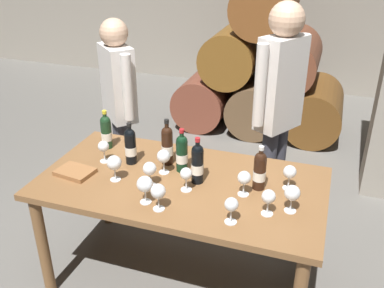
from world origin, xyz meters
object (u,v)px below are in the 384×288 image
at_px(wine_glass_7, 150,169).
at_px(wine_glass_8, 269,197).
at_px(wine_bottle_4, 106,132).
at_px(wine_glass_2, 292,194).
at_px(wine_bottle_2, 167,145).
at_px(wine_glass_0, 164,157).
at_px(wine_bottle_3, 260,170).
at_px(wine_glass_3, 114,163).
at_px(wine_glass_4, 231,205).
at_px(sommelier_presenting, 279,102).
at_px(wine_glass_6, 104,147).
at_px(wine_glass_9, 186,175).
at_px(wine_bottle_0, 182,153).
at_px(wine_glass_5, 145,185).
at_px(dining_table, 181,193).
at_px(wine_bottle_5, 130,146).
at_px(wine_glass_1, 244,178).
at_px(taster_seated_left, 119,100).
at_px(wine_bottle_1, 197,163).
at_px(wine_glass_10, 158,192).
at_px(wine_glass_11, 290,173).
at_px(tasting_notebook, 75,172).

bearing_deg(wine_glass_7, wine_glass_8, -5.14).
distance_m(wine_bottle_4, wine_glass_2, 1.34).
height_order(wine_bottle_2, wine_glass_0, wine_bottle_2).
xyz_separation_m(wine_bottle_3, wine_glass_3, (-0.83, -0.19, -0.01)).
xyz_separation_m(wine_glass_0, wine_glass_8, (0.68, -0.23, -0.01)).
bearing_deg(wine_bottle_4, wine_glass_2, -15.39).
height_order(wine_glass_4, sommelier_presenting, sommelier_presenting).
relative_size(wine_glass_2, wine_glass_8, 1.07).
bearing_deg(wine_glass_6, wine_glass_3, -46.55).
relative_size(wine_glass_7, wine_glass_9, 1.06).
xyz_separation_m(wine_glass_0, wine_glass_7, (-0.02, -0.16, -0.00)).
bearing_deg(wine_bottle_4, wine_glass_0, -21.31).
bearing_deg(wine_bottle_0, wine_glass_5, -100.06).
relative_size(dining_table, wine_bottle_5, 6.10).
bearing_deg(wine_glass_0, wine_glass_2, -11.47).
xyz_separation_m(wine_bottle_3, wine_glass_6, (-1.00, -0.00, -0.02)).
xyz_separation_m(wine_bottle_3, wine_glass_1, (-0.07, -0.10, -0.01)).
relative_size(wine_glass_4, wine_glass_7, 0.96).
xyz_separation_m(wine_glass_1, wine_glass_8, (0.16, -0.14, -0.00)).
distance_m(wine_bottle_0, wine_bottle_3, 0.49).
bearing_deg(wine_glass_0, taster_seated_left, 133.88).
xyz_separation_m(wine_bottle_1, wine_glass_7, (-0.25, -0.13, -0.02)).
xyz_separation_m(wine_glass_1, wine_glass_10, (-0.40, -0.29, 0.00)).
relative_size(wine_glass_6, wine_glass_10, 0.94).
relative_size(wine_bottle_4, wine_glass_8, 1.83).
bearing_deg(wine_bottle_3, dining_table, -171.55).
height_order(dining_table, wine_glass_6, wine_glass_6).
bearing_deg(wine_glass_4, wine_bottle_3, 78.91).
xyz_separation_m(wine_glass_1, wine_glass_9, (-0.32, -0.06, -0.00)).
bearing_deg(wine_bottle_0, sommelier_presenting, 52.74).
bearing_deg(wine_glass_7, wine_glass_9, 5.35).
height_order(wine_bottle_3, wine_glass_0, wine_bottle_3).
bearing_deg(wine_bottle_5, taster_seated_left, 122.63).
xyz_separation_m(dining_table, wine_glass_0, (-0.13, 0.05, 0.20)).
distance_m(wine_bottle_1, wine_bottle_5, 0.48).
bearing_deg(sommelier_presenting, wine_glass_5, -118.22).
distance_m(wine_glass_7, wine_glass_9, 0.22).
height_order(wine_bottle_3, wine_glass_3, wine_bottle_3).
height_order(dining_table, taster_seated_left, taster_seated_left).
xyz_separation_m(wine_bottle_2, wine_glass_11, (0.77, -0.06, -0.03)).
xyz_separation_m(wine_bottle_5, sommelier_presenting, (0.82, 0.64, 0.16)).
height_order(wine_bottle_4, wine_glass_9, wine_bottle_4).
height_order(wine_glass_8, wine_glass_9, wine_glass_8).
distance_m(wine_glass_3, taster_seated_left, 0.93).
distance_m(wine_bottle_3, wine_glass_2, 0.27).
relative_size(wine_glass_5, sommelier_presenting, 0.10).
distance_m(wine_bottle_2, wine_glass_6, 0.41).
distance_m(wine_glass_0, wine_glass_7, 0.16).
bearing_deg(wine_bottle_5, wine_bottle_4, 150.31).
distance_m(wine_glass_3, tasting_notebook, 0.29).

